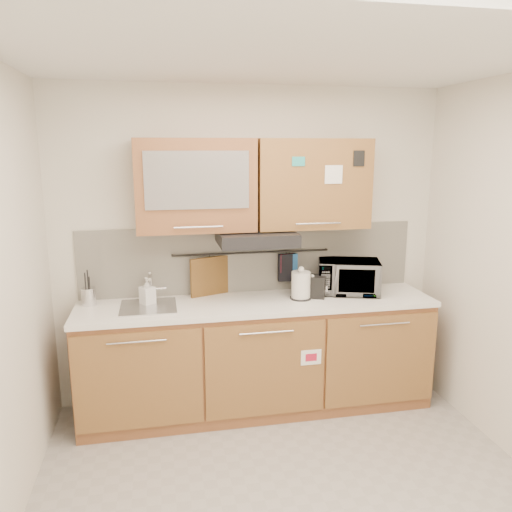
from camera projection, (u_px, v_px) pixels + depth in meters
name	position (u px, v px, depth m)	size (l,w,h in m)	color
floor	(297.00, 506.00, 3.01)	(3.20, 3.20, 0.00)	#9E9993
ceiling	(306.00, 46.00, 2.45)	(3.20, 3.20, 0.00)	white
wall_back	(251.00, 247.00, 4.17)	(3.20, 3.20, 0.00)	silver
base_cabinet	(258.00, 362.00, 4.06)	(2.80, 0.64, 0.88)	#995D36
countertop	(258.00, 304.00, 3.95)	(2.82, 0.62, 0.04)	white
backsplash	(251.00, 259.00, 4.18)	(2.80, 0.02, 0.56)	silver
upper_cabinets	(254.00, 184.00, 3.88)	(1.82, 0.37, 0.70)	#995D36
range_hood	(256.00, 238.00, 3.90)	(0.60, 0.46, 0.10)	black
sink	(149.00, 306.00, 3.81)	(0.42, 0.40, 0.26)	silver
utensil_rail	(252.00, 253.00, 4.13)	(0.02, 0.02, 1.30)	black
utensil_crock	(89.00, 296.00, 3.84)	(0.12, 0.12, 0.28)	silver
kettle	(301.00, 286.00, 4.00)	(0.19, 0.17, 0.27)	silver
toaster	(311.00, 286.00, 4.05)	(0.27, 0.22, 0.18)	black
microwave	(348.00, 277.00, 4.16)	(0.50, 0.34, 0.28)	#999999
soap_bottle	(147.00, 291.00, 3.85)	(0.10, 0.10, 0.21)	#999999
cutting_board	(210.00, 282.00, 4.10)	(0.35, 0.03, 0.43)	brown
oven_mitt	(290.00, 266.00, 4.20)	(0.13, 0.03, 0.21)	#1D4E87
dark_pouch	(287.00, 267.00, 4.20)	(0.15, 0.04, 0.23)	black
pot_holder	(287.00, 263.00, 4.19)	(0.13, 0.02, 0.15)	red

